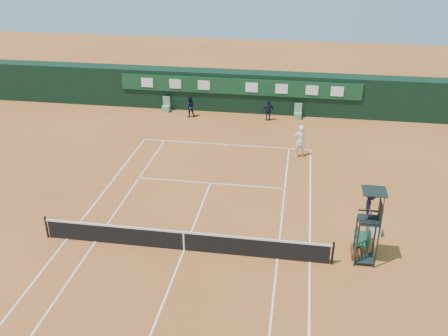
% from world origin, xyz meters
% --- Properties ---
extents(ground, '(90.00, 90.00, 0.00)m').
position_xyz_m(ground, '(0.00, 0.00, 0.00)').
color(ground, '#B4602A').
rests_on(ground, ground).
extents(court_lines, '(11.05, 23.85, 0.01)m').
position_xyz_m(court_lines, '(0.00, 0.00, 0.01)').
color(court_lines, silver).
rests_on(court_lines, ground).
extents(tennis_net, '(12.90, 0.10, 1.10)m').
position_xyz_m(tennis_net, '(0.00, 0.00, 0.51)').
color(tennis_net, black).
rests_on(tennis_net, ground).
extents(back_wall, '(40.00, 1.65, 3.00)m').
position_xyz_m(back_wall, '(0.00, 18.74, 1.51)').
color(back_wall, black).
rests_on(back_wall, ground).
extents(linesman_chair_left, '(0.55, 0.50, 1.15)m').
position_xyz_m(linesman_chair_left, '(-5.50, 17.48, 0.32)').
color(linesman_chair_left, '#64996A').
rests_on(linesman_chair_left, ground).
extents(linesman_chair_right, '(0.55, 0.50, 1.15)m').
position_xyz_m(linesman_chair_right, '(4.50, 17.48, 0.32)').
color(linesman_chair_right, '#5F9269').
rests_on(linesman_chair_right, ground).
extents(umpire_chair, '(0.96, 0.95, 3.42)m').
position_xyz_m(umpire_chair, '(7.72, 0.43, 2.46)').
color(umpire_chair, black).
rests_on(umpire_chair, ground).
extents(player_bench, '(0.56, 1.20, 1.10)m').
position_xyz_m(player_bench, '(7.81, 1.44, 0.60)').
color(player_bench, '#173926').
rests_on(player_bench, ground).
extents(tennis_bag, '(0.38, 0.87, 0.32)m').
position_xyz_m(tennis_bag, '(7.44, 0.80, 0.16)').
color(tennis_bag, black).
rests_on(tennis_bag, ground).
extents(cooler, '(0.57, 0.57, 0.65)m').
position_xyz_m(cooler, '(8.39, 2.60, 0.33)').
color(cooler, white).
rests_on(cooler, ground).
extents(tennis_ball, '(0.07, 0.07, 0.07)m').
position_xyz_m(tennis_ball, '(-1.17, 10.73, 0.03)').
color(tennis_ball, yellow).
rests_on(tennis_ball, ground).
extents(player, '(0.86, 0.69, 2.05)m').
position_xyz_m(player, '(4.77, 10.80, 1.03)').
color(player, white).
rests_on(player, ground).
extents(ball_kid_left, '(0.92, 0.81, 1.58)m').
position_xyz_m(ball_kid_left, '(-3.45, 16.66, 0.79)').
color(ball_kid_left, black).
rests_on(ball_kid_left, ground).
extents(ball_kid_right, '(0.96, 0.64, 1.52)m').
position_xyz_m(ball_kid_right, '(2.38, 16.78, 0.76)').
color(ball_kid_right, black).
rests_on(ball_kid_right, ground).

